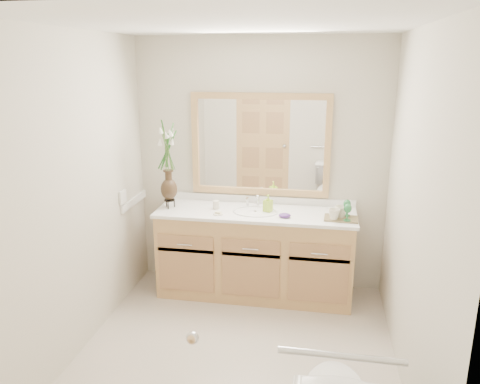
% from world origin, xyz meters
% --- Properties ---
extents(floor, '(2.60, 2.60, 0.00)m').
position_xyz_m(floor, '(0.00, 0.00, 0.00)').
color(floor, '#BAAE9F').
rests_on(floor, ground).
extents(ceiling, '(2.40, 2.60, 0.02)m').
position_xyz_m(ceiling, '(0.00, 0.00, 2.40)').
color(ceiling, white).
rests_on(ceiling, wall_back).
extents(wall_back, '(2.40, 0.02, 2.40)m').
position_xyz_m(wall_back, '(0.00, 1.30, 1.20)').
color(wall_back, beige).
rests_on(wall_back, floor).
extents(wall_front, '(2.40, 0.02, 2.40)m').
position_xyz_m(wall_front, '(0.00, -1.30, 1.20)').
color(wall_front, beige).
rests_on(wall_front, floor).
extents(wall_left, '(0.02, 2.60, 2.40)m').
position_xyz_m(wall_left, '(-1.20, 0.00, 1.20)').
color(wall_left, beige).
rests_on(wall_left, floor).
extents(wall_right, '(0.02, 2.60, 2.40)m').
position_xyz_m(wall_right, '(1.20, 0.00, 1.20)').
color(wall_right, beige).
rests_on(wall_right, floor).
extents(vanity, '(1.80, 0.55, 0.80)m').
position_xyz_m(vanity, '(0.00, 1.01, 0.40)').
color(vanity, tan).
rests_on(vanity, floor).
extents(counter, '(1.84, 0.57, 0.03)m').
position_xyz_m(counter, '(0.00, 1.01, 0.82)').
color(counter, white).
rests_on(counter, vanity).
extents(sink, '(0.38, 0.34, 0.23)m').
position_xyz_m(sink, '(0.00, 1.00, 0.78)').
color(sink, white).
rests_on(sink, counter).
extents(mirror, '(1.32, 0.04, 0.97)m').
position_xyz_m(mirror, '(0.00, 1.28, 1.41)').
color(mirror, white).
rests_on(mirror, wall_back).
extents(switch_plate, '(0.02, 0.12, 0.12)m').
position_xyz_m(switch_plate, '(-1.19, 0.76, 0.98)').
color(switch_plate, white).
rests_on(switch_plate, wall_left).
extents(door, '(0.80, 0.03, 2.00)m').
position_xyz_m(door, '(-0.30, -1.29, 1.00)').
color(door, tan).
rests_on(door, floor).
extents(grab_bar, '(0.55, 0.03, 0.03)m').
position_xyz_m(grab_bar, '(0.70, -1.27, 0.95)').
color(grab_bar, silver).
rests_on(grab_bar, wall_front).
extents(flower_vase, '(0.18, 0.18, 0.75)m').
position_xyz_m(flower_vase, '(-0.82, 0.99, 1.34)').
color(flower_vase, black).
rests_on(flower_vase, counter).
extents(tumbler, '(0.06, 0.06, 0.08)m').
position_xyz_m(tumbler, '(-0.38, 1.03, 0.87)').
color(tumbler, beige).
rests_on(tumbler, counter).
extents(soap_dish, '(0.09, 0.09, 0.03)m').
position_xyz_m(soap_dish, '(-0.32, 0.86, 0.84)').
color(soap_dish, beige).
rests_on(soap_dish, counter).
extents(soap_bottle, '(0.08, 0.09, 0.14)m').
position_xyz_m(soap_bottle, '(0.11, 1.04, 0.90)').
color(soap_bottle, '#A0CD30').
rests_on(soap_bottle, counter).
extents(purple_dish, '(0.13, 0.12, 0.04)m').
position_xyz_m(purple_dish, '(0.28, 0.89, 0.85)').
color(purple_dish, '#4D2775').
rests_on(purple_dish, counter).
extents(tray, '(0.30, 0.21, 0.01)m').
position_xyz_m(tray, '(0.77, 0.92, 0.84)').
color(tray, brown).
rests_on(tray, counter).
extents(mug_left, '(0.12, 0.12, 0.10)m').
position_xyz_m(mug_left, '(0.71, 0.87, 0.89)').
color(mug_left, beige).
rests_on(mug_left, tray).
extents(mug_right, '(0.13, 0.12, 0.11)m').
position_xyz_m(mug_right, '(0.77, 0.94, 0.90)').
color(mug_right, beige).
rests_on(mug_right, tray).
extents(goblet_front, '(0.07, 0.07, 0.15)m').
position_xyz_m(goblet_front, '(0.82, 0.86, 0.95)').
color(goblet_front, '#246E38').
rests_on(goblet_front, tray).
extents(goblet_back, '(0.07, 0.07, 0.15)m').
position_xyz_m(goblet_back, '(0.82, 0.99, 0.94)').
color(goblet_back, '#246E38').
rests_on(goblet_back, tray).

